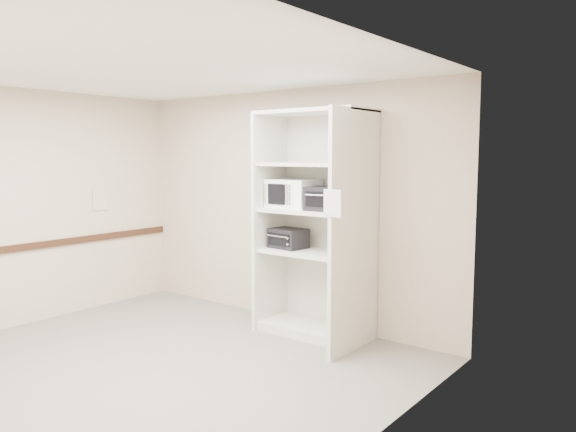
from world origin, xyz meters
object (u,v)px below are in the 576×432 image
Objects in this scene: toaster_oven_upper at (329,199)px; toaster_oven_lower at (288,238)px; shelving_unit at (318,232)px; microwave at (293,194)px.

toaster_oven_lower is (-0.54, 0.01, -0.47)m from toaster_oven_upper.
toaster_oven_lower is at bearing -177.35° from shelving_unit.
shelving_unit is at bearing 164.46° from toaster_oven_upper.
shelving_unit is 5.57× the size of toaster_oven_upper.
toaster_oven_lower is (-0.03, -0.05, -0.50)m from microwave.
shelving_unit reaches higher than toaster_oven_upper.
shelving_unit reaches higher than microwave.
shelving_unit is 0.40m from toaster_oven_lower.
microwave is (-0.35, 0.03, 0.39)m from shelving_unit.
shelving_unit is 6.21× the size of toaster_oven_lower.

